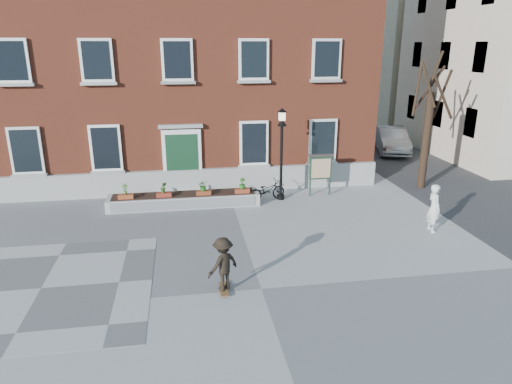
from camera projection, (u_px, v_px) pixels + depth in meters
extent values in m
plane|color=gray|center=(261.00, 289.00, 12.54)|extent=(100.00, 100.00, 0.00)
cube|color=#58585A|center=(41.00, 288.00, 12.56)|extent=(6.00, 6.00, 0.01)
imported|color=black|center=(267.00, 190.00, 19.59)|extent=(1.78, 1.07, 0.88)
imported|color=#A8AAAC|center=(391.00, 140.00, 28.24)|extent=(2.87, 5.03, 1.57)
imported|color=silver|center=(434.00, 208.00, 16.19)|extent=(0.45, 0.66, 1.75)
cube|color=brown|center=(177.00, 53.00, 23.53)|extent=(18.00, 10.00, 12.00)
cube|color=#9FA09A|center=(183.00, 182.00, 20.40)|extent=(18.00, 0.24, 1.10)
cube|color=gray|center=(184.00, 192.00, 20.42)|extent=(2.60, 0.80, 0.20)
cube|color=#A9A9A4|center=(184.00, 187.00, 20.50)|extent=(2.20, 0.50, 0.20)
cube|color=white|center=(182.00, 158.00, 20.10)|extent=(1.70, 0.12, 2.50)
cube|color=#143820|center=(182.00, 160.00, 20.09)|extent=(1.40, 0.06, 2.30)
cube|color=#9C9C97|center=(181.00, 126.00, 19.63)|extent=(1.90, 0.25, 0.15)
cube|color=silver|center=(26.00, 151.00, 18.94)|extent=(1.30, 0.10, 2.00)
cube|color=black|center=(26.00, 151.00, 18.89)|extent=(1.08, 0.04, 1.78)
cube|color=#9C9C97|center=(29.00, 176.00, 19.21)|extent=(1.44, 0.20, 0.12)
cube|color=white|center=(12.00, 61.00, 17.83)|extent=(1.30, 0.10, 1.70)
cube|color=black|center=(11.00, 61.00, 17.78)|extent=(1.08, 0.04, 1.48)
cube|color=#A7A7A2|center=(15.00, 85.00, 18.05)|extent=(1.44, 0.20, 0.12)
cube|color=white|center=(106.00, 148.00, 19.43)|extent=(1.30, 0.10, 2.00)
cube|color=black|center=(106.00, 148.00, 19.38)|extent=(1.08, 0.04, 1.78)
cube|color=#989893|center=(108.00, 172.00, 19.70)|extent=(1.44, 0.20, 0.12)
cube|color=white|center=(97.00, 60.00, 18.31)|extent=(1.30, 0.10, 1.70)
cube|color=black|center=(96.00, 60.00, 18.27)|extent=(1.08, 0.04, 1.48)
cube|color=#ACACA6|center=(99.00, 84.00, 18.54)|extent=(1.44, 0.20, 0.12)
cube|color=white|center=(177.00, 60.00, 18.80)|extent=(1.30, 0.10, 1.70)
cube|color=black|center=(177.00, 60.00, 18.76)|extent=(1.08, 0.04, 1.48)
cube|color=gray|center=(178.00, 83.00, 19.03)|extent=(1.44, 0.20, 0.12)
cube|color=white|center=(254.00, 143.00, 20.40)|extent=(1.30, 0.10, 2.00)
cube|color=black|center=(254.00, 143.00, 20.36)|extent=(1.08, 0.04, 1.78)
cube|color=#A8A7A2|center=(254.00, 166.00, 20.67)|extent=(1.44, 0.20, 0.12)
cube|color=white|center=(254.00, 59.00, 19.29)|extent=(1.30, 0.10, 1.70)
cube|color=black|center=(254.00, 60.00, 19.25)|extent=(1.08, 0.04, 1.48)
cube|color=#9F9F9A|center=(254.00, 82.00, 19.52)|extent=(1.44, 0.20, 0.12)
cube|color=silver|center=(323.00, 141.00, 20.89)|extent=(1.30, 0.10, 2.00)
cube|color=black|center=(323.00, 141.00, 20.85)|extent=(1.08, 0.04, 1.78)
cube|color=#ACACA7|center=(322.00, 164.00, 21.16)|extent=(1.44, 0.20, 0.12)
cube|color=silver|center=(326.00, 59.00, 19.78)|extent=(1.30, 0.10, 1.70)
cube|color=black|center=(327.00, 59.00, 19.73)|extent=(1.08, 0.04, 1.48)
cube|color=gray|center=(326.00, 81.00, 20.01)|extent=(1.44, 0.20, 0.12)
cube|color=#B7B7B3|center=(184.00, 200.00, 18.92)|extent=(6.20, 1.10, 0.50)
cube|color=#B1B1B1|center=(184.00, 205.00, 18.39)|extent=(5.80, 0.02, 0.40)
cube|color=black|center=(184.00, 194.00, 18.84)|extent=(5.80, 0.90, 0.06)
cube|color=brown|center=(126.00, 197.00, 18.23)|extent=(0.60, 0.25, 0.20)
imported|color=#3A6F21|center=(125.00, 189.00, 18.13)|extent=(0.24, 0.24, 0.45)
cube|color=maroon|center=(164.00, 195.00, 18.46)|extent=(0.60, 0.25, 0.20)
imported|color=#35671E|center=(163.00, 187.00, 18.35)|extent=(0.25, 0.25, 0.45)
cube|color=brown|center=(204.00, 193.00, 18.70)|extent=(0.60, 0.25, 0.20)
imported|color=#225D1C|center=(203.00, 185.00, 18.60)|extent=(0.40, 0.40, 0.45)
cube|color=#943820|center=(242.00, 191.00, 18.94)|extent=(0.60, 0.25, 0.20)
imported|color=#25611D|center=(242.00, 184.00, 18.84)|extent=(0.25, 0.25, 0.45)
cylinder|color=#312115|center=(426.00, 141.00, 20.75)|extent=(0.36, 0.36, 4.40)
cylinder|color=#302115|center=(442.00, 95.00, 20.18)|extent=(0.12, 1.12, 2.23)
cylinder|color=black|center=(429.00, 88.00, 20.54)|extent=(1.18, 0.49, 1.97)
cylinder|color=#322216|center=(418.00, 88.00, 20.29)|extent=(0.88, 1.14, 2.35)
cylinder|color=black|center=(429.00, 85.00, 19.72)|extent=(0.60, 0.77, 1.90)
cylinder|color=#322016|center=(443.00, 97.00, 19.56)|extent=(1.39, 0.55, 1.95)
cylinder|color=#2F2215|center=(436.00, 69.00, 19.92)|extent=(0.43, 0.48, 1.58)
cube|color=#3B3B3E|center=(388.00, 142.00, 31.28)|extent=(8.00, 36.00, 0.01)
cube|color=beige|center=(422.00, 43.00, 37.70)|extent=(10.00, 11.00, 13.00)
cube|color=black|center=(471.00, 123.00, 23.90)|extent=(0.08, 1.00, 1.50)
cube|color=black|center=(438.00, 114.00, 26.91)|extent=(0.08, 1.00, 1.50)
cube|color=black|center=(412.00, 107.00, 29.91)|extent=(0.08, 1.00, 1.50)
cube|color=black|center=(480.00, 57.00, 22.89)|extent=(0.08, 1.00, 1.50)
cube|color=black|center=(445.00, 56.00, 25.89)|extent=(0.08, 1.00, 1.50)
cube|color=black|center=(418.00, 54.00, 28.89)|extent=(0.08, 1.00, 1.50)
cube|color=black|center=(423.00, 0.00, 27.91)|extent=(0.08, 1.00, 1.50)
cylinder|color=black|center=(281.00, 197.00, 19.80)|extent=(0.32, 0.32, 0.20)
cylinder|color=black|center=(281.00, 163.00, 19.34)|extent=(0.12, 0.12, 3.20)
cone|color=black|center=(282.00, 122.00, 18.80)|extent=(0.40, 0.40, 0.30)
cube|color=beige|center=(282.00, 116.00, 18.72)|extent=(0.24, 0.24, 0.34)
cone|color=black|center=(282.00, 110.00, 18.65)|extent=(0.40, 0.40, 0.16)
cylinder|color=#1A3524|center=(310.00, 176.00, 20.00)|extent=(0.08, 0.08, 1.80)
cylinder|color=#183023|center=(330.00, 175.00, 20.14)|extent=(0.08, 0.08, 1.80)
cube|color=#1A3423|center=(321.00, 168.00, 19.96)|extent=(1.00, 0.10, 1.00)
cube|color=beige|center=(321.00, 168.00, 19.91)|extent=(0.85, 0.02, 0.85)
cube|color=#373330|center=(321.00, 155.00, 19.79)|extent=(1.10, 0.16, 0.10)
cube|color=brown|center=(224.00, 289.00, 12.42)|extent=(0.22, 0.78, 0.03)
cylinder|color=black|center=(221.00, 296.00, 12.16)|extent=(0.03, 0.05, 0.05)
cylinder|color=black|center=(228.00, 295.00, 12.18)|extent=(0.03, 0.05, 0.05)
cylinder|color=black|center=(220.00, 285.00, 12.68)|extent=(0.03, 0.05, 0.05)
cylinder|color=black|center=(226.00, 285.00, 12.71)|extent=(0.03, 0.05, 0.05)
imported|color=black|center=(223.00, 264.00, 12.19)|extent=(1.11, 1.00, 1.49)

